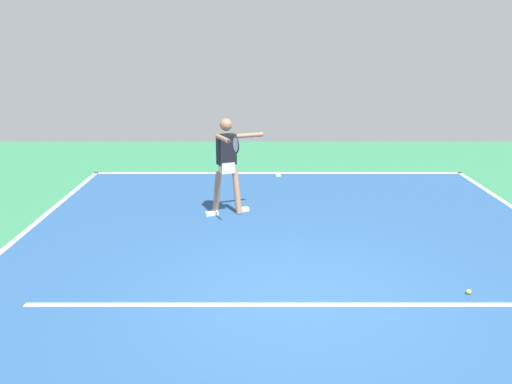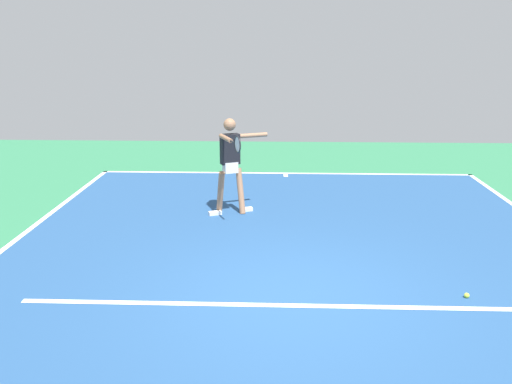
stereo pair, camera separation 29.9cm
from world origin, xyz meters
The scene contains 7 objects.
ground_plane centered at (0.00, 0.00, 0.00)m, with size 21.88×21.88×0.00m, color #2D754C.
court_surface centered at (0.00, 0.00, 0.00)m, with size 9.04×13.39×0.00m, color navy.
court_line_baseline_near centered at (0.00, -6.64, 0.00)m, with size 9.04×0.10×0.01m, color white.
court_line_service centered at (0.00, 0.22, 0.00)m, with size 6.78×0.10×0.01m, color white.
court_line_centre_mark centered at (0.00, -6.44, 0.00)m, with size 0.10×0.30×0.01m, color white.
tennis_player centered at (1.06, -3.40, 1.04)m, with size 1.09×1.36×1.80m.
tennis_ball_centre_court centered at (-2.19, -0.07, 0.03)m, with size 0.07×0.07×0.07m, color #C6E53D.
Camera 2 is at (0.24, 6.24, 3.14)m, focal length 37.93 mm.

